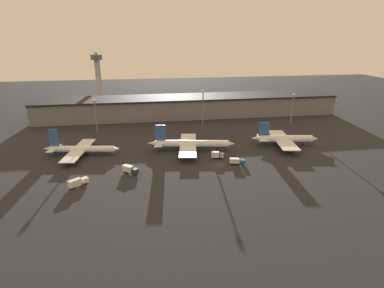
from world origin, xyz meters
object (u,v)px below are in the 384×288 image
(service_vehicle_3, at_px, (217,155))
(control_tower, at_px, (98,75))
(airplane_0, at_px, (81,149))
(service_vehicle_2, at_px, (130,169))
(service_vehicle_0, at_px, (78,182))
(airplane_2, at_px, (284,139))
(airplane_1, at_px, (191,144))
(service_vehicle_1, at_px, (237,161))

(service_vehicle_3, relative_size, control_tower, 0.14)
(airplane_0, bearing_deg, service_vehicle_2, -36.52)
(service_vehicle_3, bearing_deg, control_tower, 130.84)
(service_vehicle_0, distance_m, service_vehicle_2, 21.92)
(airplane_0, distance_m, airplane_2, 106.02)
(service_vehicle_0, height_order, service_vehicle_2, service_vehicle_0)
(airplane_0, height_order, airplane_1, airplane_1)
(airplane_2, distance_m, service_vehicle_0, 105.86)
(service_vehicle_3, distance_m, control_tower, 148.35)
(airplane_1, bearing_deg, control_tower, 125.94)
(airplane_1, relative_size, airplane_2, 1.24)
(service_vehicle_3, height_order, control_tower, control_tower)
(airplane_1, distance_m, service_vehicle_0, 59.54)
(airplane_1, distance_m, airplane_2, 51.11)
(service_vehicle_2, bearing_deg, airplane_0, 172.42)
(airplane_1, xyz_separation_m, airplane_2, (51.10, -0.83, 0.24))
(airplane_1, xyz_separation_m, service_vehicle_1, (18.38, -21.10, -1.70))
(airplane_2, height_order, service_vehicle_2, airplane_2)
(service_vehicle_1, distance_m, service_vehicle_2, 48.47)
(airplane_2, bearing_deg, service_vehicle_2, -155.83)
(service_vehicle_2, distance_m, service_vehicle_3, 42.21)
(service_vehicle_1, xyz_separation_m, control_tower, (-77.58, 136.45, 24.14))
(airplane_1, relative_size, service_vehicle_3, 7.30)
(airplane_1, distance_m, service_vehicle_2, 37.97)
(airplane_1, bearing_deg, airplane_2, 7.85)
(airplane_0, height_order, service_vehicle_2, airplane_0)
(service_vehicle_1, relative_size, control_tower, 0.16)
(airplane_1, bearing_deg, airplane_0, -173.23)
(airplane_0, height_order, service_vehicle_1, airplane_0)
(airplane_2, xyz_separation_m, control_tower, (-110.30, 116.18, 22.20))
(airplane_1, height_order, control_tower, control_tower)
(airplane_1, xyz_separation_m, service_vehicle_0, (-49.93, -32.40, -1.47))
(airplane_2, relative_size, control_tower, 0.82)
(airplane_0, relative_size, service_vehicle_0, 5.05)
(service_vehicle_0, bearing_deg, airplane_2, -21.01)
(airplane_2, distance_m, service_vehicle_2, 84.18)
(airplane_0, xyz_separation_m, service_vehicle_0, (4.95, -34.32, -1.10))
(airplane_2, bearing_deg, service_vehicle_1, -139.45)
(service_vehicle_0, bearing_deg, service_vehicle_2, -13.47)
(service_vehicle_0, height_order, service_vehicle_3, service_vehicle_3)
(service_vehicle_3, bearing_deg, airplane_2, 29.29)
(service_vehicle_0, xyz_separation_m, service_vehicle_3, (60.89, 19.23, 0.05))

